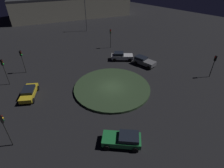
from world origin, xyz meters
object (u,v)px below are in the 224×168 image
Objects in this scene: car_yellow at (29,92)px; streetlamp_southeast at (85,10)px; car_silver at (121,56)px; traffic_light_northeast at (22,57)px; traffic_light_northeast_near at (4,67)px; traffic_light_north at (4,125)px; store_building at (71,5)px; traffic_light_southeast at (110,35)px; car_green at (123,139)px; car_grey at (144,61)px; traffic_light_southwest at (214,62)px.

streetlamp_southeast reaches higher than car_yellow.
traffic_light_northeast reaches higher than car_silver.
traffic_light_northeast_near is 0.50× the size of streetlamp_southeast.
traffic_light_north is 57.07m from store_building.
traffic_light_southeast is at bearing 24.31° from traffic_light_north.
car_yellow is 0.50× the size of streetlamp_southeast.
traffic_light_southeast is at bearing 110.20° from car_silver.
car_green is 0.99× the size of traffic_light_northeast_near.
traffic_light_north is (8.22, 8.35, 2.31)m from car_green.
store_building is (37.50, -14.32, 2.72)m from car_silver.
car_silver is 1.00× the size of traffic_light_southeast.
store_building is at bearing -22.70° from streetlamp_southeast.
car_silver reaches higher than car_grey.
traffic_light_southwest reaches higher than car_grey.
traffic_light_northeast_near is (20.48, 4.18, 2.35)m from car_green.
traffic_light_southeast is (19.67, -17.69, 2.25)m from car_green.
car_green is 0.10× the size of store_building.
traffic_light_southwest is 0.09× the size of store_building.
traffic_light_southeast is 0.97× the size of traffic_light_northeast_near.
traffic_light_southeast is (-2.65, -18.41, 0.05)m from traffic_light_northeast.
car_silver is 16.18m from traffic_light_southwest.
traffic_light_northeast_near is (11.23, 20.44, 2.30)m from car_grey.
traffic_light_north is 0.49× the size of streetlamp_southeast.
streetlamp_southeast is at bearing -58.14° from traffic_light_southwest.
traffic_light_southwest is at bearing 104.56° from store_building.
store_building reaches higher than traffic_light_northeast.
car_grey is at bearing -99.62° from car_green.
traffic_light_north reaches higher than car_yellow.
traffic_light_southwest is at bearing -17.57° from traffic_light_north.
car_grey reaches higher than car_yellow.
traffic_light_north is at bearing 15.35° from traffic_light_southwest.
traffic_light_north reaches higher than traffic_light_southeast.
streetlamp_southeast is 0.21× the size of store_building.
car_green is 1.10× the size of traffic_light_southwest.
traffic_light_northeast is 0.47× the size of streetlamp_southeast.
car_green is 1.02× the size of traffic_light_southeast.
car_silver is at bearing -35.56° from traffic_light_southwest.
traffic_light_southwest is (-23.58, -21.30, -0.15)m from traffic_light_northeast.
traffic_light_southeast is at bearing 55.01° from traffic_light_northeast.
store_building reaches higher than traffic_light_southeast.
car_silver is at bearing 13.97° from traffic_light_north.
car_green is 11.94m from traffic_light_north.
traffic_light_north is at bearing -177.46° from car_yellow.
traffic_light_north is (-5.52, 23.18, 2.23)m from car_silver.
traffic_light_north reaches higher than traffic_light_northeast.
traffic_light_southeast is at bearing 163.92° from streetlamp_southeast.
car_yellow is 20.47m from car_grey.
car_grey is (-5.91, -19.60, 0.07)m from car_yellow.
traffic_light_southwest is at bearing 178.38° from streetlamp_southeast.
car_yellow is 31.04m from streetlamp_southeast.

